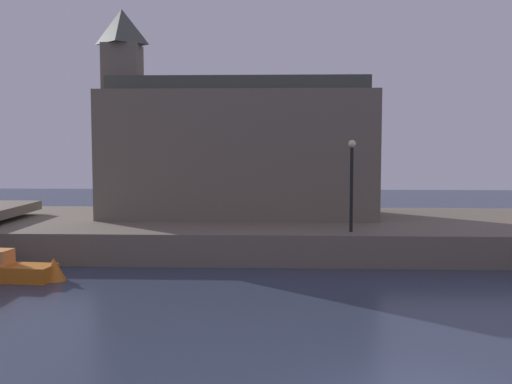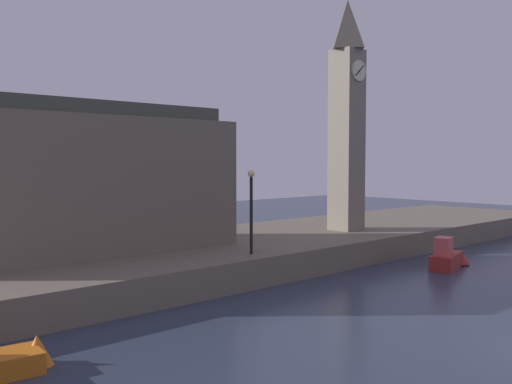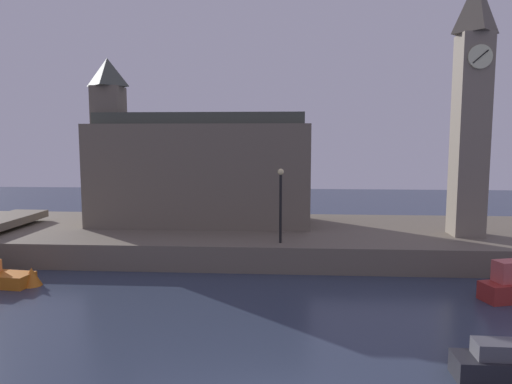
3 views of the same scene
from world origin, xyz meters
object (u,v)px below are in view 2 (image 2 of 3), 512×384
Objects in this scene: clock_tower at (347,112)px; streetlamp at (251,202)px; boat_dinghy_red at (449,257)px; parliament_hall at (82,178)px.

streetlamp is at bearing -165.27° from clock_tower.
streetlamp is 1.06× the size of boat_dinghy_red.
boat_dinghy_red is at bearing -22.93° from streetlamp.
parliament_hall is 3.55× the size of streetlamp.
boat_dinghy_red is (17.42, -10.90, -4.77)m from parliament_hall.
streetlamp is (-11.53, -3.03, -5.42)m from clock_tower.
boat_dinghy_red is at bearing -32.05° from parliament_hall.
clock_tower reaches higher than boat_dinghy_red.
clock_tower is at bearing -9.98° from parliament_hall.
clock_tower is 18.43m from parliament_hall.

